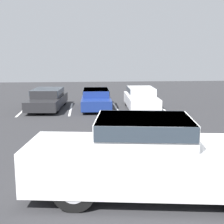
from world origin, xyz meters
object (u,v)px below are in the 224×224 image
pickup_truck (157,157)px  parked_sedan_b (96,98)px  parked_sedan_c (141,98)px  wheel_stop_curb (99,101)px  parked_sedan_a (48,98)px

pickup_truck → parked_sedan_b: bearing=102.5°
parked_sedan_c → wheel_stop_curb: 3.85m
pickup_truck → parked_sedan_b: pickup_truck is taller
parked_sedan_a → parked_sedan_c: (5.65, -0.47, 0.03)m
pickup_truck → wheel_stop_curb: size_ratio=3.70×
pickup_truck → parked_sedan_c: bearing=89.5°
pickup_truck → parked_sedan_b: 12.18m
parked_sedan_b → pickup_truck: bearing=6.0°
parked_sedan_a → pickup_truck: bearing=22.3°
parked_sedan_a → parked_sedan_c: 5.67m
parked_sedan_a → wheel_stop_curb: bearing=132.1°
parked_sedan_a → parked_sedan_b: 2.94m
parked_sedan_b → parked_sedan_c: size_ratio=1.05×
pickup_truck → parked_sedan_a: size_ratio=1.26×
parked_sedan_b → wheel_stop_curb: 2.61m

